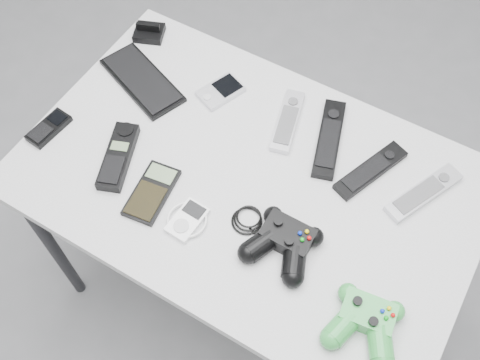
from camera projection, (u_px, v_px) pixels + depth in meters
The scene contains 15 objects.
floor at pixel (260, 269), 1.90m from camera, with size 3.50×3.50×0.00m, color slate.
desk at pixel (249, 190), 1.33m from camera, with size 1.04×0.67×0.69m.
pda_keyboard at pixel (142, 80), 1.42m from camera, with size 0.24×0.10×0.02m, color black.
dock_bracket at pixel (149, 30), 1.49m from camera, with size 0.08×0.07×0.04m, color black.
pda at pixel (221, 91), 1.40m from camera, with size 0.07×0.11×0.02m, color silver.
remote_silver_a at pixel (288, 121), 1.35m from camera, with size 0.05×0.18×0.02m, color silver.
remote_black_a at pixel (329, 138), 1.32m from camera, with size 0.05×0.22×0.02m, color black.
remote_black_b at pixel (371, 170), 1.28m from camera, with size 0.05×0.20×0.02m, color black.
remote_silver_b at pixel (424, 192), 1.25m from camera, with size 0.05×0.20×0.02m, color #B8B8C0.
mobile_phone at pixel (49, 128), 1.34m from camera, with size 0.05×0.11×0.02m, color black.
cordless_handset at pixel (118, 156), 1.29m from camera, with size 0.06×0.18×0.03m, color black.
calculator at pixel (152, 192), 1.25m from camera, with size 0.08×0.15×0.02m, color black.
mp3_player at pixel (187, 220), 1.21m from camera, with size 0.09×0.09×0.02m, color white.
controller_black at pixel (284, 241), 1.17m from camera, with size 0.26×0.16×0.05m, color black, non-canonical shape.
controller_green at pixel (366, 320), 1.08m from camera, with size 0.14×0.15×0.05m, color #258A38, non-canonical shape.
Camera 1 is at (0.31, -0.67, 1.78)m, focal length 42.00 mm.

